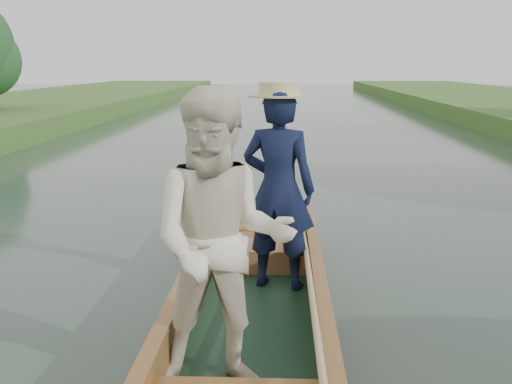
{
  "coord_description": "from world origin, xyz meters",
  "views": [
    {
      "loc": [
        0.23,
        -4.68,
        2.01
      ],
      "look_at": [
        0.0,
        0.6,
        0.95
      ],
      "focal_mm": 45.0,
      "sensor_mm": 36.0,
      "label": 1
    }
  ],
  "objects": [
    {
      "name": "ground",
      "position": [
        0.0,
        0.0,
        0.0
      ],
      "size": [
        120.0,
        120.0,
        0.0
      ],
      "primitive_type": "plane",
      "color": "#283D30",
      "rests_on": "ground"
    },
    {
      "name": "trees_far",
      "position": [
        2.44,
        9.01,
        2.61
      ],
      "size": [
        22.95,
        15.06,
        4.75
      ],
      "color": "#47331E",
      "rests_on": "ground"
    },
    {
      "name": "punt",
      "position": [
        -0.01,
        -0.23,
        0.67
      ],
      "size": [
        1.18,
        5.02,
        1.89
      ],
      "color": "black",
      "rests_on": "ground"
    }
  ]
}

